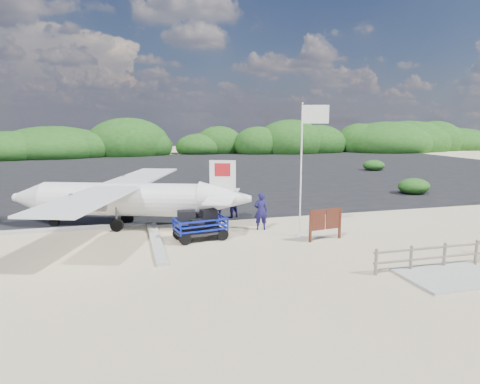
{
  "coord_description": "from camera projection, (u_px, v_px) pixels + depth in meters",
  "views": [
    {
      "loc": [
        -5.81,
        -18.23,
        5.62
      ],
      "look_at": [
        0.04,
        3.17,
        1.94
      ],
      "focal_mm": 32.0,
      "sensor_mm": 36.0,
      "label": 1
    }
  ],
  "objects": [
    {
      "name": "ground",
      "position": [
        257.0,
        244.0,
        19.78
      ],
      "size": [
        160.0,
        160.0,
        0.0
      ],
      "primitive_type": "plane",
      "color": "beige"
    },
    {
      "name": "asphalt_apron",
      "position": [
        177.0,
        172.0,
        48.33
      ],
      "size": [
        90.0,
        50.0,
        0.04
      ],
      "primitive_type": null,
      "color": "#B2B2B2",
      "rests_on": "ground"
    },
    {
      "name": "lagoon",
      "position": [
        53.0,
        250.0,
        18.87
      ],
      "size": [
        9.0,
        7.0,
        0.4
      ],
      "primitive_type": null,
      "color": "#B2B2B2",
      "rests_on": "ground"
    },
    {
      "name": "walkway_pad",
      "position": [
        452.0,
        278.0,
        15.5
      ],
      "size": [
        3.5,
        2.5,
        0.1
      ],
      "primitive_type": null,
      "color": "#B2B2B2",
      "rests_on": "ground"
    },
    {
      "name": "vegetation_band",
      "position": [
        159.0,
        155.0,
        72.12
      ],
      "size": [
        124.0,
        8.0,
        4.4
      ],
      "primitive_type": null,
      "color": "#B2B2B2",
      "rests_on": "ground"
    },
    {
      "name": "fence",
      "position": [
        443.0,
        268.0,
        16.59
      ],
      "size": [
        6.4,
        2.0,
        1.1
      ],
      "primitive_type": null,
      "color": "#B2B2B2",
      "rests_on": "ground"
    },
    {
      "name": "baggage_cart",
      "position": [
        201.0,
        240.0,
        20.49
      ],
      "size": [
        2.82,
        1.9,
        1.3
      ],
      "primitive_type": null,
      "rotation": [
        0.0,
        0.0,
        0.17
      ],
      "color": "#0B1BAB",
      "rests_on": "ground"
    },
    {
      "name": "flagpole",
      "position": [
        299.0,
        236.0,
        21.17
      ],
      "size": [
        1.37,
        0.75,
        6.49
      ],
      "primitive_type": null,
      "rotation": [
        0.0,
        0.0,
        -0.16
      ],
      "color": "white",
      "rests_on": "ground"
    },
    {
      "name": "signboard",
      "position": [
        325.0,
        240.0,
        20.43
      ],
      "size": [
        1.91,
        0.47,
        1.57
      ],
      "primitive_type": null,
      "rotation": [
        0.0,
        0.0,
        0.16
      ],
      "color": "#512317",
      "rests_on": "ground"
    },
    {
      "name": "crew_a",
      "position": [
        261.0,
        211.0,
        22.26
      ],
      "size": [
        0.8,
        0.61,
        1.97
      ],
      "primitive_type": "imported",
      "rotation": [
        0.0,
        0.0,
        2.94
      ],
      "color": "#171349",
      "rests_on": "ground"
    },
    {
      "name": "crew_b",
      "position": [
        231.0,
        203.0,
        25.02
      ],
      "size": [
        1.08,
        0.97,
        1.83
      ],
      "primitive_type": "imported",
      "rotation": [
        0.0,
        0.0,
        3.52
      ],
      "color": "#171349",
      "rests_on": "ground"
    },
    {
      "name": "crew_c",
      "position": [
        218.0,
        207.0,
        23.88
      ],
      "size": [
        1.01,
        0.44,
        1.71
      ],
      "primitive_type": "imported",
      "rotation": [
        0.0,
        0.0,
        3.12
      ],
      "color": "#171349",
      "rests_on": "ground"
    },
    {
      "name": "aircraft_large",
      "position": [
        302.0,
        180.0,
        41.04
      ],
      "size": [
        19.83,
        19.83,
        4.64
      ],
      "primitive_type": null,
      "rotation": [
        0.0,
        0.0,
        2.79
      ],
      "color": "#B2B2B2",
      "rests_on": "ground"
    }
  ]
}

